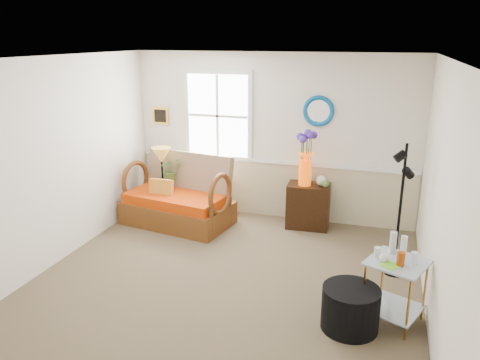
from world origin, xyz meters
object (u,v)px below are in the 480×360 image
(cabinet, at_px, (308,206))
(side_table, at_px, (394,292))
(lamp_stand, at_px, (164,198))
(ottoman, at_px, (350,308))
(loveseat, at_px, (177,191))
(floor_lamp, at_px, (400,211))

(cabinet, bearing_deg, side_table, -63.87)
(side_table, bearing_deg, lamp_stand, 150.78)
(ottoman, bearing_deg, loveseat, 144.38)
(cabinet, distance_m, side_table, 2.56)
(loveseat, distance_m, lamp_stand, 0.49)
(loveseat, xyz_separation_m, lamp_stand, (-0.36, 0.24, -0.24))
(loveseat, distance_m, floor_lamp, 3.33)
(lamp_stand, bearing_deg, ottoman, -35.41)
(ottoman, bearing_deg, lamp_stand, 144.59)
(loveseat, distance_m, side_table, 3.68)
(lamp_stand, xyz_separation_m, ottoman, (3.17, -2.25, -0.07))
(loveseat, relative_size, floor_lamp, 0.99)
(loveseat, bearing_deg, side_table, -19.26)
(loveseat, relative_size, ottoman, 2.83)
(lamp_stand, distance_m, floor_lamp, 3.75)
(lamp_stand, height_order, floor_lamp, floor_lamp)
(floor_lamp, xyz_separation_m, ottoman, (-0.43, -1.33, -0.60))
(lamp_stand, xyz_separation_m, side_table, (3.58, -2.00, 0.05))
(cabinet, relative_size, floor_lamp, 0.41)
(floor_lamp, bearing_deg, ottoman, -130.81)
(lamp_stand, bearing_deg, loveseat, -33.69)
(side_table, bearing_deg, cabinet, 119.32)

